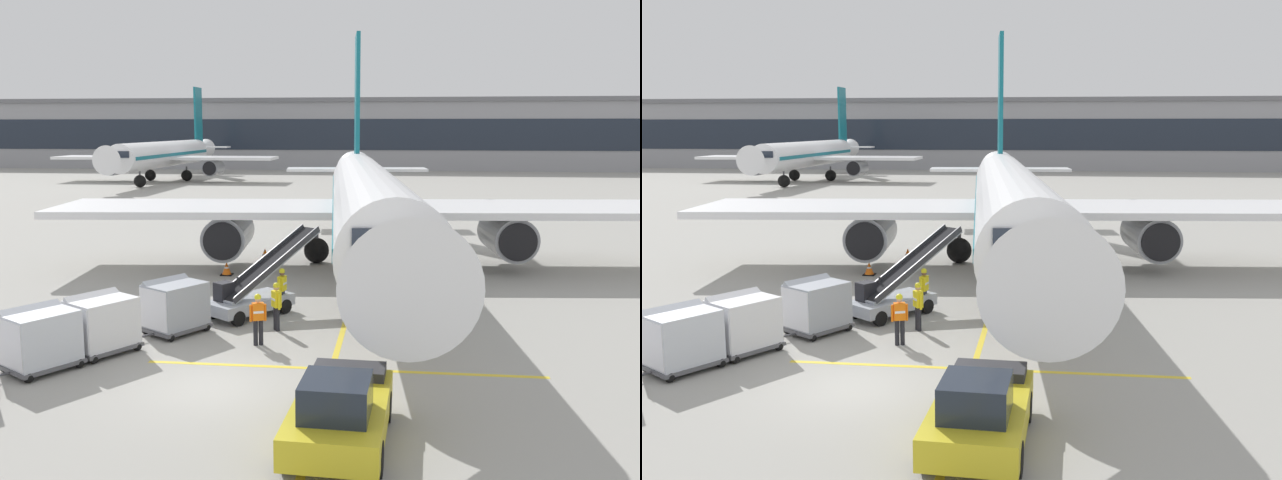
% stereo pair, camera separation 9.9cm
% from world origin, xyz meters
% --- Properties ---
extents(ground_plane, '(600.00, 600.00, 0.00)m').
position_xyz_m(ground_plane, '(0.00, 0.00, 0.00)').
color(ground_plane, '#9E9B93').
extents(parked_airplane, '(32.33, 41.28, 13.85)m').
position_xyz_m(parked_airplane, '(3.46, 17.52, 3.45)').
color(parked_airplane, white).
rests_on(parked_airplane, ground).
extents(belt_loader, '(4.09, 4.97, 3.18)m').
position_xyz_m(belt_loader, '(-0.38, 7.55, 0.89)').
color(belt_loader, '#A3A8B2').
rests_on(belt_loader, ground).
extents(baggage_cart_lead, '(2.42, 2.73, 1.91)m').
position_xyz_m(baggage_cart_lead, '(-2.64, 4.91, 1.00)').
color(baggage_cart_lead, '#515156').
rests_on(baggage_cart_lead, ground).
extents(baggage_cart_second, '(2.42, 2.73, 1.91)m').
position_xyz_m(baggage_cart_second, '(-4.26, 2.50, 1.00)').
color(baggage_cart_second, '#515156').
rests_on(baggage_cart_second, ground).
extents(baggage_cart_third, '(2.42, 2.73, 1.91)m').
position_xyz_m(baggage_cart_third, '(-5.38, 0.76, 1.00)').
color(baggage_cart_third, '#515156').
rests_on(baggage_cart_third, ground).
extents(pushback_tug, '(2.30, 4.49, 1.83)m').
position_xyz_m(pushback_tug, '(3.89, -3.13, 0.83)').
color(pushback_tug, gold).
rests_on(pushback_tug, ground).
extents(ground_crew_by_loader, '(0.33, 0.56, 1.74)m').
position_xyz_m(ground_crew_by_loader, '(0.64, 8.04, 1.00)').
color(ground_crew_by_loader, '#333847').
rests_on(ground_crew_by_loader, ground).
extents(ground_crew_by_carts, '(0.41, 0.49, 1.74)m').
position_xyz_m(ground_crew_by_carts, '(0.87, 5.55, 1.00)').
color(ground_crew_by_carts, black).
rests_on(ground_crew_by_carts, ground).
extents(ground_crew_marshaller, '(0.54, 0.36, 1.74)m').
position_xyz_m(ground_crew_marshaller, '(0.56, 3.84, 1.00)').
color(ground_crew_marshaller, black).
rests_on(ground_crew_marshaller, ground).
extents(safety_cone_engine_keepout, '(0.57, 0.57, 0.65)m').
position_xyz_m(safety_cone_engine_keepout, '(-3.22, 14.49, 0.31)').
color(safety_cone_engine_keepout, black).
rests_on(safety_cone_engine_keepout, ground).
extents(safety_cone_wingtip, '(0.70, 0.70, 0.78)m').
position_xyz_m(safety_cone_wingtip, '(-1.96, 17.76, 0.38)').
color(safety_cone_wingtip, black).
rests_on(safety_cone_wingtip, ground).
extents(apron_guidance_line_lead_in, '(0.20, 110.00, 0.01)m').
position_xyz_m(apron_guidance_line_lead_in, '(3.21, 16.74, 0.00)').
color(apron_guidance_line_lead_in, yellow).
rests_on(apron_guidance_line_lead_in, ground).
extents(apron_guidance_line_stop_bar, '(12.00, 0.20, 0.01)m').
position_xyz_m(apron_guidance_line_stop_bar, '(3.54, 1.82, 0.00)').
color(apron_guidance_line_stop_bar, yellow).
rests_on(apron_guidance_line_stop_bar, ground).
extents(terminal_building, '(149.20, 16.14, 12.19)m').
position_xyz_m(terminal_building, '(-8.47, 107.23, 6.04)').
color(terminal_building, '#939399').
rests_on(terminal_building, ground).
extents(distant_airplane, '(29.75, 38.73, 13.32)m').
position_xyz_m(distant_airplane, '(-26.27, 72.39, 3.57)').
color(distant_airplane, white).
rests_on(distant_airplane, ground).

